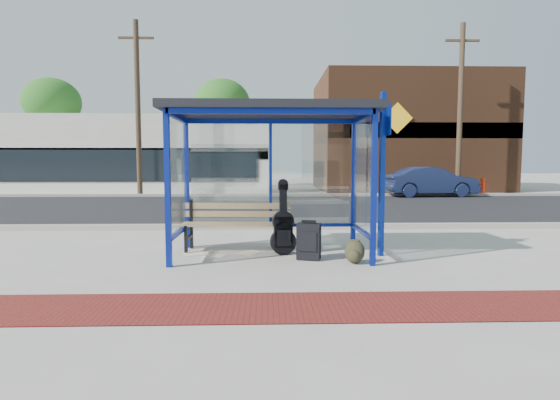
{
  "coord_description": "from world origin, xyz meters",
  "views": [
    {
      "loc": [
        -0.06,
        -7.09,
        1.51
      ],
      "look_at": [
        0.15,
        0.2,
        0.9
      ],
      "focal_mm": 28.0,
      "sensor_mm": 36.0,
      "label": 1
    }
  ],
  "objects_px": {
    "backpack": "(355,252)",
    "fire_hydrant": "(483,185)",
    "bench": "(237,222)",
    "guitar_bag": "(283,229)",
    "parked_car": "(430,182)",
    "suitcase": "(309,241)"
  },
  "relations": [
    {
      "from": "parked_car",
      "to": "guitar_bag",
      "type": "bearing_deg",
      "value": 146.13
    },
    {
      "from": "backpack",
      "to": "fire_hydrant",
      "type": "bearing_deg",
      "value": 73.13
    },
    {
      "from": "bench",
      "to": "backpack",
      "type": "xyz_separation_m",
      "value": [
        1.86,
        -1.06,
        -0.33
      ]
    },
    {
      "from": "bench",
      "to": "guitar_bag",
      "type": "distance_m",
      "value": 0.88
    },
    {
      "from": "guitar_bag",
      "to": "backpack",
      "type": "distance_m",
      "value": 1.29
    },
    {
      "from": "suitcase",
      "to": "parked_car",
      "type": "xyz_separation_m",
      "value": [
        6.86,
        13.1,
        0.39
      ]
    },
    {
      "from": "bench",
      "to": "fire_hydrant",
      "type": "height_order",
      "value": "bench"
    },
    {
      "from": "guitar_bag",
      "to": "parked_car",
      "type": "bearing_deg",
      "value": 53.07
    },
    {
      "from": "guitar_bag",
      "to": "suitcase",
      "type": "height_order",
      "value": "guitar_bag"
    },
    {
      "from": "parked_car",
      "to": "fire_hydrant",
      "type": "relative_size",
      "value": 4.97
    },
    {
      "from": "guitar_bag",
      "to": "backpack",
      "type": "height_order",
      "value": "guitar_bag"
    },
    {
      "from": "guitar_bag",
      "to": "suitcase",
      "type": "relative_size",
      "value": 1.88
    },
    {
      "from": "suitcase",
      "to": "parked_car",
      "type": "height_order",
      "value": "parked_car"
    },
    {
      "from": "bench",
      "to": "suitcase",
      "type": "height_order",
      "value": "bench"
    },
    {
      "from": "parked_car",
      "to": "bench",
      "type": "bearing_deg",
      "value": 142.71
    },
    {
      "from": "backpack",
      "to": "fire_hydrant",
      "type": "distance_m",
      "value": 17.38
    },
    {
      "from": "backpack",
      "to": "guitar_bag",
      "type": "bearing_deg",
      "value": 162.57
    },
    {
      "from": "bench",
      "to": "guitar_bag",
      "type": "height_order",
      "value": "guitar_bag"
    },
    {
      "from": "parked_car",
      "to": "fire_hydrant",
      "type": "bearing_deg",
      "value": -71.43
    },
    {
      "from": "backpack",
      "to": "parked_car",
      "type": "xyz_separation_m",
      "value": [
        6.19,
        13.37,
        0.51
      ]
    },
    {
      "from": "parked_car",
      "to": "fire_hydrant",
      "type": "xyz_separation_m",
      "value": [
        3.12,
        1.31,
        -0.23
      ]
    },
    {
      "from": "backpack",
      "to": "parked_car",
      "type": "relative_size",
      "value": 0.09
    }
  ]
}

